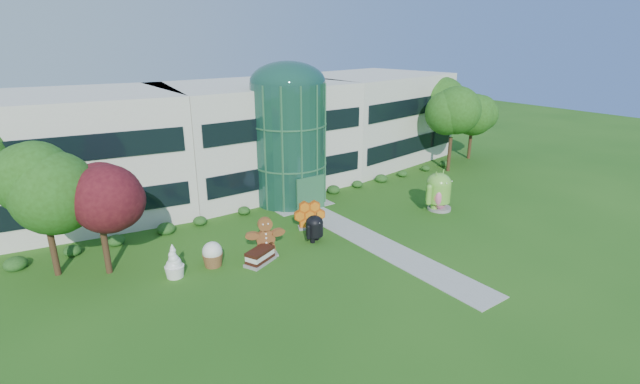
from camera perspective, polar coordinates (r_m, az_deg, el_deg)
ground at (r=30.79m, az=8.46°, el=-7.08°), size 140.00×140.00×0.00m
building at (r=43.30m, az=-8.09°, el=7.03°), size 46.00×15.00×9.30m
atrium at (r=38.15m, az=-3.82°, el=5.97°), size 6.00×6.00×9.80m
walkway at (r=32.09m, az=5.98°, el=-5.83°), size 2.40×20.00×0.04m
tree_red at (r=29.28m, az=-25.25°, el=-3.76°), size 4.00×4.00×6.00m
trees_backdrop at (r=39.14m, az=-4.59°, el=5.23°), size 52.00×8.00×8.40m
android_green at (r=37.86m, az=14.39°, el=0.43°), size 3.42×2.52×3.58m
android_black at (r=31.29m, az=-0.69°, el=-4.25°), size 2.27×1.96×2.17m
donut at (r=38.10m, az=14.57°, el=-0.39°), size 2.58×1.87×2.43m
gingerbread at (r=29.48m, az=-6.73°, el=-5.43°), size 3.01×1.82×2.61m
ice_cream_sandwich at (r=28.91m, az=-7.39°, el=-7.82°), size 2.29×1.78×0.91m
honeycomb at (r=33.43m, az=-1.30°, el=-2.97°), size 2.54×1.78×1.88m
froyo at (r=28.16m, az=-17.56°, el=-8.06°), size 1.41×1.41×2.06m
cupcake at (r=28.94m, az=-13.09°, el=-7.44°), size 1.32×1.32×1.56m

